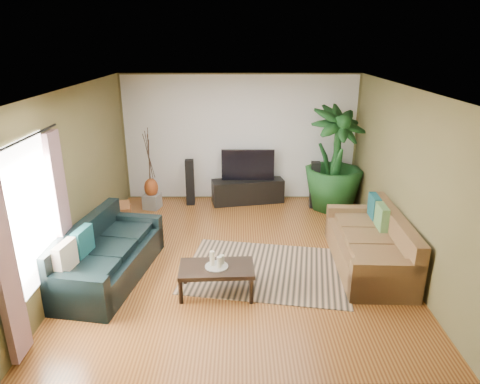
{
  "coord_description": "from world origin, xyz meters",
  "views": [
    {
      "loc": [
        -0.01,
        -6.23,
        3.37
      ],
      "look_at": [
        0.0,
        0.2,
        1.05
      ],
      "focal_mm": 32.0,
      "sensor_mm": 36.0,
      "label": 1
    }
  ],
  "objects_px": {
    "sofa_left": "(108,252)",
    "television": "(248,165)",
    "pedestal": "(152,201)",
    "sofa_right": "(369,241)",
    "speaker_left": "(190,182)",
    "vase": "(151,188)",
    "potted_plant": "(334,159)",
    "coffee_table": "(217,280)",
    "speaker_right": "(315,185)",
    "side_table": "(117,219)",
    "tv_stand": "(248,191)"
  },
  "relations": [
    {
      "from": "sofa_right",
      "to": "speaker_left",
      "type": "height_order",
      "value": "speaker_left"
    },
    {
      "from": "sofa_left",
      "to": "vase",
      "type": "distance_m",
      "value": 2.76
    },
    {
      "from": "coffee_table",
      "to": "tv_stand",
      "type": "bearing_deg",
      "value": 79.37
    },
    {
      "from": "pedestal",
      "to": "side_table",
      "type": "xyz_separation_m",
      "value": [
        -0.41,
        -1.18,
        0.11
      ]
    },
    {
      "from": "potted_plant",
      "to": "vase",
      "type": "height_order",
      "value": "potted_plant"
    },
    {
      "from": "pedestal",
      "to": "tv_stand",
      "type": "bearing_deg",
      "value": 9.95
    },
    {
      "from": "speaker_left",
      "to": "potted_plant",
      "type": "height_order",
      "value": "potted_plant"
    },
    {
      "from": "coffee_table",
      "to": "television",
      "type": "relative_size",
      "value": 0.92
    },
    {
      "from": "tv_stand",
      "to": "speaker_right",
      "type": "distance_m",
      "value": 1.44
    },
    {
      "from": "potted_plant",
      "to": "pedestal",
      "type": "relative_size",
      "value": 6.77
    },
    {
      "from": "sofa_left",
      "to": "television",
      "type": "height_order",
      "value": "television"
    },
    {
      "from": "sofa_right",
      "to": "side_table",
      "type": "distance_m",
      "value": 4.41
    },
    {
      "from": "speaker_right",
      "to": "potted_plant",
      "type": "bearing_deg",
      "value": -1.38
    },
    {
      "from": "television",
      "to": "vase",
      "type": "height_order",
      "value": "television"
    },
    {
      "from": "tv_stand",
      "to": "side_table",
      "type": "distance_m",
      "value": 2.86
    },
    {
      "from": "tv_stand",
      "to": "side_table",
      "type": "height_order",
      "value": "side_table"
    },
    {
      "from": "tv_stand",
      "to": "television",
      "type": "xyz_separation_m",
      "value": [
        0.0,
        0.02,
        0.58
      ]
    },
    {
      "from": "sofa_left",
      "to": "side_table",
      "type": "relative_size",
      "value": 4.04
    },
    {
      "from": "potted_plant",
      "to": "side_table",
      "type": "height_order",
      "value": "potted_plant"
    },
    {
      "from": "speaker_left",
      "to": "pedestal",
      "type": "height_order",
      "value": "speaker_left"
    },
    {
      "from": "side_table",
      "to": "sofa_left",
      "type": "bearing_deg",
      "value": -78.48
    },
    {
      "from": "speaker_left",
      "to": "side_table",
      "type": "relative_size",
      "value": 1.85
    },
    {
      "from": "coffee_table",
      "to": "vase",
      "type": "xyz_separation_m",
      "value": [
        -1.51,
        3.19,
        0.24
      ]
    },
    {
      "from": "television",
      "to": "pedestal",
      "type": "xyz_separation_m",
      "value": [
        -2.01,
        -0.37,
        -0.68
      ]
    },
    {
      "from": "pedestal",
      "to": "vase",
      "type": "xyz_separation_m",
      "value": [
        0.0,
        0.0,
        0.3
      ]
    },
    {
      "from": "coffee_table",
      "to": "vase",
      "type": "relative_size",
      "value": 2.57
    },
    {
      "from": "sofa_right",
      "to": "potted_plant",
      "type": "relative_size",
      "value": 1.02
    },
    {
      "from": "pedestal",
      "to": "sofa_left",
      "type": "bearing_deg",
      "value": -91.9
    },
    {
      "from": "sofa_left",
      "to": "side_table",
      "type": "height_order",
      "value": "sofa_left"
    },
    {
      "from": "sofa_right",
      "to": "television",
      "type": "xyz_separation_m",
      "value": [
        -1.82,
        2.77,
        0.41
      ]
    },
    {
      "from": "sofa_left",
      "to": "pedestal",
      "type": "bearing_deg",
      "value": 7.59
    },
    {
      "from": "vase",
      "to": "speaker_left",
      "type": "bearing_deg",
      "value": 16.99
    },
    {
      "from": "tv_stand",
      "to": "pedestal",
      "type": "xyz_separation_m",
      "value": [
        -2.01,
        -0.35,
        -0.1
      ]
    },
    {
      "from": "tv_stand",
      "to": "potted_plant",
      "type": "xyz_separation_m",
      "value": [
        1.75,
        -0.32,
        0.8
      ]
    },
    {
      "from": "television",
      "to": "potted_plant",
      "type": "relative_size",
      "value": 0.53
    },
    {
      "from": "speaker_left",
      "to": "potted_plant",
      "type": "relative_size",
      "value": 0.46
    },
    {
      "from": "tv_stand",
      "to": "vase",
      "type": "height_order",
      "value": "vase"
    },
    {
      "from": "coffee_table",
      "to": "side_table",
      "type": "relative_size",
      "value": 1.94
    },
    {
      "from": "speaker_left",
      "to": "sofa_left",
      "type": "bearing_deg",
      "value": -109.72
    },
    {
      "from": "sofa_left",
      "to": "vase",
      "type": "xyz_separation_m",
      "value": [
        0.09,
        2.76,
        0.03
      ]
    },
    {
      "from": "sofa_left",
      "to": "pedestal",
      "type": "relative_size",
      "value": 6.85
    },
    {
      "from": "sofa_left",
      "to": "coffee_table",
      "type": "xyz_separation_m",
      "value": [
        1.61,
        -0.43,
        -0.22
      ]
    },
    {
      "from": "speaker_right",
      "to": "pedestal",
      "type": "bearing_deg",
      "value": -176.05
    },
    {
      "from": "tv_stand",
      "to": "side_table",
      "type": "bearing_deg",
      "value": -158.7
    },
    {
      "from": "television",
      "to": "speaker_right",
      "type": "bearing_deg",
      "value": -12.62
    },
    {
      "from": "side_table",
      "to": "tv_stand",
      "type": "bearing_deg",
      "value": 32.36
    },
    {
      "from": "sofa_left",
      "to": "potted_plant",
      "type": "xyz_separation_m",
      "value": [
        3.85,
        2.79,
        0.63
      ]
    },
    {
      "from": "sofa_right",
      "to": "coffee_table",
      "type": "height_order",
      "value": "sofa_right"
    },
    {
      "from": "pedestal",
      "to": "side_table",
      "type": "relative_size",
      "value": 0.59
    },
    {
      "from": "speaker_left",
      "to": "vase",
      "type": "distance_m",
      "value": 0.82
    }
  ]
}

